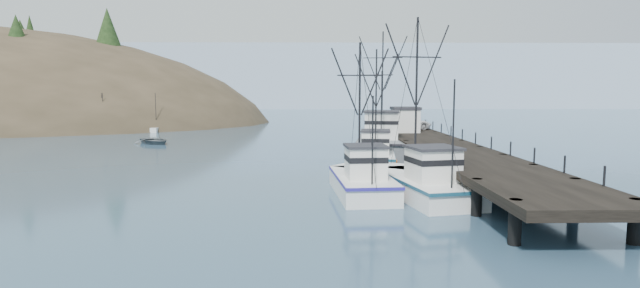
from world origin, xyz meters
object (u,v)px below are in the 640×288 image
object	(u,v)px
trawler_near	(421,183)
trawler_mid	(361,181)
pier_shed	(405,119)
motorboat	(155,144)
work_vessel	(382,142)
pickup_truck	(407,123)
pier	(449,150)
trawler_far	(375,157)

from	to	relation	value
trawler_near	trawler_mid	bearing A→B (deg)	169.13
pier_shed	motorboat	bearing A→B (deg)	167.06
work_vessel	trawler_mid	bearing A→B (deg)	-101.61
pier_shed	pickup_truck	size ratio (longest dim) A/B	0.56
trawler_mid	pier_shed	world-z (taller)	trawler_mid
pier	pier_shed	xyz separation A→B (m)	(-0.95, 14.34, 1.73)
trawler_near	trawler_far	size ratio (longest dim) A/B	1.10
trawler_near	motorboat	bearing A→B (deg)	130.53
trawler_far	pier_shed	size ratio (longest dim) A/B	3.30
pier	pickup_truck	size ratio (longest dim) A/B	7.71
trawler_mid	work_vessel	world-z (taller)	work_vessel
trawler_near	motorboat	world-z (taller)	trawler_near
pier	motorboat	distance (m)	37.55
motorboat	trawler_mid	bearing A→B (deg)	-97.30
trawler_far	pier_shed	distance (m)	13.05
trawler_far	pier_shed	xyz separation A→B (m)	(4.80, 11.85, 2.60)
trawler_near	motorboat	xyz separation A→B (m)	(-26.53, 31.02, -0.82)
trawler_near	pickup_truck	xyz separation A→B (m)	(4.37, 27.80, 1.97)
trawler_near	pickup_truck	size ratio (longest dim) A/B	2.03
trawler_far	pickup_truck	distance (m)	16.66
trawler_near	pickup_truck	bearing A→B (deg)	81.07
pickup_truck	trawler_far	bearing A→B (deg)	153.13
trawler_far	work_vessel	xyz separation A→B (m)	(1.68, 8.17, 0.41)
trawler_near	pier_shed	world-z (taller)	trawler_near
work_vessel	motorboat	distance (m)	28.88
trawler_mid	pickup_truck	distance (m)	28.33
trawler_far	work_vessel	world-z (taller)	work_vessel
pier_shed	motorboat	size ratio (longest dim) A/B	0.61
trawler_near	work_vessel	world-z (taller)	work_vessel
trawler_near	pier_shed	xyz separation A→B (m)	(3.45, 24.13, 2.60)
trawler_near	trawler_mid	size ratio (longest dim) A/B	1.15
trawler_mid	pier_shed	size ratio (longest dim) A/B	3.14
trawler_far	pickup_truck	xyz separation A→B (m)	(5.72, 15.52, 1.97)
trawler_mid	trawler_far	distance (m)	11.80
pier	trawler_mid	bearing A→B (deg)	-131.85
pickup_truck	motorboat	xyz separation A→B (m)	(-30.89, 3.23, -2.79)
motorboat	trawler_near	bearing A→B (deg)	-93.72
pier	trawler_near	xyz separation A→B (m)	(-4.40, -9.80, -0.87)
pier	pier_shed	bearing A→B (deg)	93.80
pier	work_vessel	world-z (taller)	work_vessel
pier	trawler_near	bearing A→B (deg)	-114.18
pier_shed	trawler_mid	bearing A→B (deg)	-107.04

